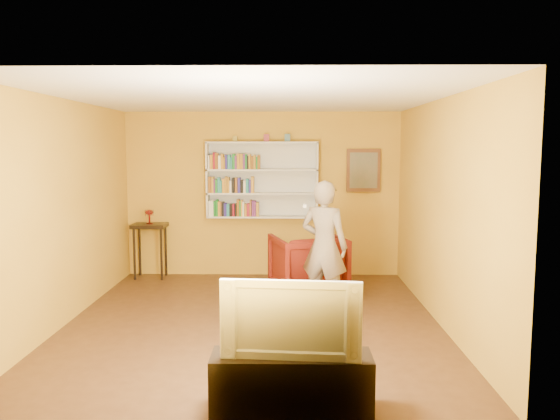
% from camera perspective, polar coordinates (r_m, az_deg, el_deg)
% --- Properties ---
extents(room_shell, '(5.30, 5.80, 2.88)m').
position_cam_1_polar(room_shell, '(6.58, -2.86, -3.12)').
color(room_shell, '#422915').
rests_on(room_shell, ground).
extents(bookshelf, '(1.80, 0.29, 1.23)m').
position_cam_1_polar(bookshelf, '(8.91, -1.85, 3.16)').
color(bookshelf, silver).
rests_on(bookshelf, room_shell).
extents(books_row_lower, '(0.81, 0.19, 0.27)m').
position_cam_1_polar(books_row_lower, '(8.87, -4.82, 0.12)').
color(books_row_lower, white).
rests_on(books_row_lower, bookshelf).
extents(books_row_middle, '(0.73, 0.19, 0.26)m').
position_cam_1_polar(books_row_middle, '(8.84, -5.12, 2.57)').
color(books_row_middle, brown).
rests_on(books_row_middle, bookshelf).
extents(books_row_upper, '(0.83, 0.19, 0.27)m').
position_cam_1_polar(books_row_upper, '(8.82, -4.80, 5.03)').
color(books_row_upper, white).
rests_on(books_row_upper, bookshelf).
extents(ornament_left, '(0.07, 0.07, 0.09)m').
position_cam_1_polar(ornament_left, '(8.86, -4.71, 7.44)').
color(ornament_left, '#A3902E').
rests_on(ornament_left, bookshelf).
extents(ornament_centre, '(0.09, 0.09, 0.12)m').
position_cam_1_polar(ornament_centre, '(8.83, -1.42, 7.54)').
color(ornament_centre, '#9B3341').
rests_on(ornament_centre, bookshelf).
extents(ornament_right, '(0.09, 0.09, 0.12)m').
position_cam_1_polar(ornament_right, '(8.82, 0.78, 7.56)').
color(ornament_right, slate).
rests_on(ornament_right, bookshelf).
extents(framed_painting, '(0.55, 0.05, 0.70)m').
position_cam_1_polar(framed_painting, '(9.02, 8.71, 4.12)').
color(framed_painting, '#5A3319').
rests_on(framed_painting, room_shell).
extents(console_table, '(0.54, 0.42, 0.89)m').
position_cam_1_polar(console_table, '(9.11, -13.45, -2.37)').
color(console_table, black).
rests_on(console_table, ground).
extents(ruby_lustre, '(0.14, 0.14, 0.23)m').
position_cam_1_polar(ruby_lustre, '(9.07, -13.50, -0.37)').
color(ruby_lustre, maroon).
rests_on(ruby_lustre, console_table).
extents(armchair, '(1.18, 1.20, 0.89)m').
position_cam_1_polar(armchair, '(7.86, 2.91, -5.78)').
color(armchair, '#4B0805').
rests_on(armchair, ground).
extents(person, '(0.73, 0.63, 1.71)m').
position_cam_1_polar(person, '(7.06, 4.64, -3.81)').
color(person, '#7E6E5C').
rests_on(person, ground).
extents(game_remote, '(0.04, 0.15, 0.04)m').
position_cam_1_polar(game_remote, '(6.72, 2.57, 0.47)').
color(game_remote, white).
rests_on(game_remote, person).
extents(tv_cabinet, '(1.30, 0.39, 0.46)m').
position_cam_1_polar(tv_cabinet, '(4.62, 1.20, -17.54)').
color(tv_cabinet, black).
rests_on(tv_cabinet, ground).
extents(television, '(1.11, 0.23, 0.64)m').
position_cam_1_polar(television, '(4.43, 1.22, -11.03)').
color(television, black).
rests_on(television, tv_cabinet).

